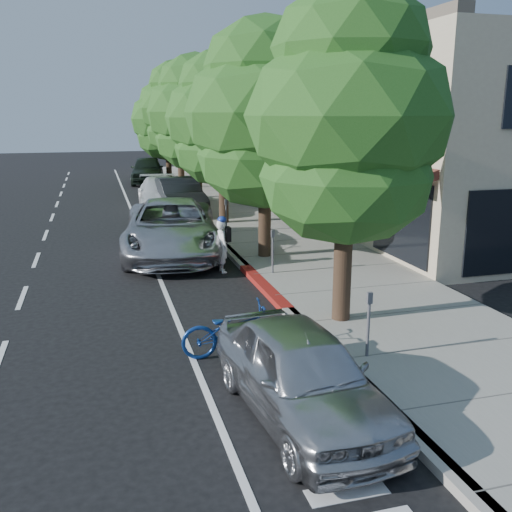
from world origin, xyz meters
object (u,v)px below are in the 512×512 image
object	(u,v)px
street_tree_4	(179,110)
street_tree_5	(167,120)
dark_sedan	(179,197)
street_tree_1	(265,116)
silver_suv	(171,228)
dark_suv_far	(147,170)
street_tree_2	(223,120)
white_pickup	(161,194)
street_tree_0	(348,121)
near_car_a	(302,373)
pedestrian	(303,207)
street_tree_3	(197,114)
cyclist	(222,246)
bicycle	(234,330)

from	to	relation	value
street_tree_4	street_tree_5	distance (m)	6.04
street_tree_5	dark_sedan	distance (m)	15.23
dark_sedan	street_tree_1	bearing A→B (deg)	-83.98
street_tree_1	silver_suv	distance (m)	4.78
dark_suv_far	street_tree_1	bearing A→B (deg)	-79.14
street_tree_2	street_tree_5	distance (m)	18.00
silver_suv	white_pickup	size ratio (longest dim) A/B	1.25
street_tree_0	street_tree_1	xyz separation A→B (m)	(-0.00, 6.00, 0.07)
white_pickup	dark_suv_far	bearing A→B (deg)	90.48
dark_sedan	dark_suv_far	size ratio (longest dim) A/B	0.98
street_tree_2	street_tree_4	xyz separation A→B (m)	(0.00, 12.00, 0.43)
near_car_a	pedestrian	xyz separation A→B (m)	(4.76, 12.82, 0.39)
dark_suv_far	dark_sedan	bearing A→B (deg)	-82.23
street_tree_1	near_car_a	bearing A→B (deg)	-103.17
street_tree_3	street_tree_5	bearing A→B (deg)	90.00
street_tree_1	street_tree_5	bearing A→B (deg)	90.00
dark_sedan	street_tree_2	bearing A→B (deg)	-68.94
street_tree_3	cyclist	world-z (taller)	street_tree_3
cyclist	bicycle	bearing A→B (deg)	165.55
street_tree_3	white_pickup	xyz separation A→B (m)	(-2.04, -1.00, -3.79)
bicycle	near_car_a	xyz separation A→B (m)	(0.48, -2.50, 0.20)
cyclist	dark_suv_far	world-z (taller)	dark_suv_far
bicycle	white_pickup	bearing A→B (deg)	1.38
dark_sedan	street_tree_4	bearing A→B (deg)	78.33
street_tree_1	cyclist	world-z (taller)	street_tree_1
street_tree_5	cyclist	size ratio (longest dim) A/B	4.44
street_tree_1	bicycle	xyz separation A→B (m)	(-2.70, -7.00, -3.98)
cyclist	dark_suv_far	bearing A→B (deg)	-3.82
near_car_a	street_tree_4	bearing A→B (deg)	80.23
street_tree_3	dark_sedan	size ratio (longest dim) A/B	1.47
street_tree_2	pedestrian	xyz separation A→B (m)	(2.53, -2.68, -3.22)
street_tree_2	street_tree_5	size ratio (longest dim) A/B	1.03
cyclist	pedestrian	distance (m)	5.99
street_tree_4	street_tree_5	world-z (taller)	street_tree_4
street_tree_1	dark_sedan	xyz separation A→B (m)	(-1.40, 9.19, -3.67)
silver_suv	pedestrian	distance (m)	5.61
street_tree_2	street_tree_3	distance (m)	6.00
street_tree_0	white_pickup	bearing A→B (deg)	96.83
street_tree_4	pedestrian	xyz separation A→B (m)	(2.53, -14.68, -3.65)
street_tree_2	cyclist	world-z (taller)	street_tree_2
street_tree_0	street_tree_2	xyz separation A→B (m)	(-0.00, 12.00, -0.11)
dark_suv_far	street_tree_4	bearing A→B (deg)	-60.47
dark_sedan	bicycle	bearing A→B (deg)	-97.23
street_tree_4	street_tree_5	xyz separation A→B (m)	(-0.00, 6.00, -0.66)
street_tree_5	dark_sedan	size ratio (longest dim) A/B	1.36
street_tree_0	street_tree_4	world-z (taller)	street_tree_4
street_tree_5	near_car_a	xyz separation A→B (m)	(-2.22, -33.50, -3.37)
cyclist	street_tree_3	bearing A→B (deg)	-11.08
cyclist	near_car_a	distance (m)	8.52
street_tree_1	white_pickup	world-z (taller)	street_tree_1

